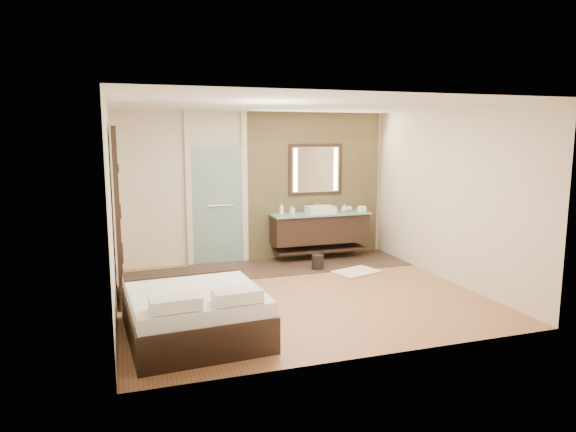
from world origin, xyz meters
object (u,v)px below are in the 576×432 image
object	(u,v)px
bed	(193,310)
waste_bin	(318,262)
vanity	(320,228)
mirror_unit	(315,170)

from	to	relation	value
bed	waste_bin	xyz separation A→B (m)	(2.43, 2.24, -0.16)
bed	waste_bin	distance (m)	3.31
vanity	mirror_unit	xyz separation A→B (m)	(0.00, 0.24, 1.07)
vanity	waste_bin	world-z (taller)	vanity
mirror_unit	waste_bin	world-z (taller)	mirror_unit
vanity	bed	size ratio (longest dim) A/B	0.97
vanity	waste_bin	xyz separation A→B (m)	(-0.32, -0.73, -0.45)
bed	waste_bin	bearing A→B (deg)	38.88
waste_bin	mirror_unit	bearing A→B (deg)	71.58
mirror_unit	waste_bin	distance (m)	1.83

